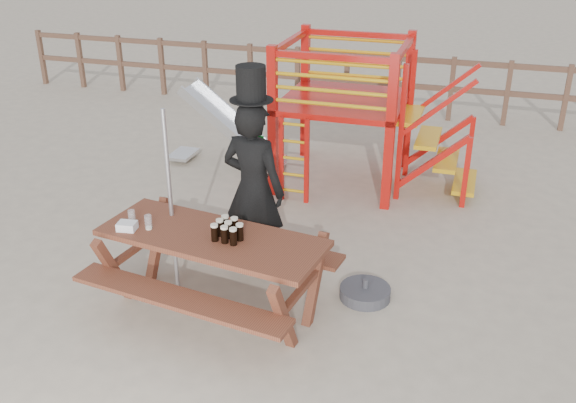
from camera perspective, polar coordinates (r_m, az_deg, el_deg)
The scene contains 10 objects.
ground at distance 6.69m, azimuth -4.10°, elevation -9.41°, with size 60.00×60.00×0.00m, color #B5A78D.
back_fence at distance 12.65m, azimuth 7.50°, elevation 11.00°, with size 15.09×0.09×1.20m.
playground_fort at distance 9.31m, azimuth 4.46°, elevation 8.12°, with size 4.71×1.84×2.10m.
picnic_table at distance 6.40m, azimuth -6.67°, elevation -5.50°, with size 2.41×1.83×0.86m.
man_with_hat at distance 6.83m, azimuth -3.09°, elevation 1.44°, with size 0.79×0.60×2.33m.
metal_pole at distance 6.64m, azimuth -10.39°, elevation -0.14°, with size 0.04×0.04×1.99m, color #B2B2B7.
parasol_base at distance 6.84m, azimuth 6.87°, elevation -8.04°, with size 0.53×0.53×0.23m.
paper_bag at distance 6.48m, azimuth -14.11°, elevation -2.13°, with size 0.18×0.14×0.08m, color white.
stout_pints at distance 6.13m, azimuth -5.40°, elevation -2.55°, with size 0.30×0.29×0.17m.
empty_glasses at distance 6.50m, azimuth -13.02°, elevation -1.64°, with size 0.28×0.12×0.15m.
Camera 1 is at (2.09, -5.10, 3.79)m, focal length 40.00 mm.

